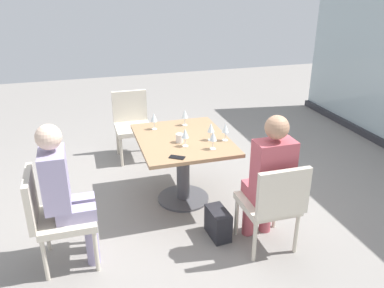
# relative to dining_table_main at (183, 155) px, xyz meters

# --- Properties ---
(ground_plane) EXTENTS (12.00, 12.00, 0.00)m
(ground_plane) POSITION_rel_dining_table_main_xyz_m (0.00, 0.00, -0.54)
(ground_plane) COLOR gray
(dining_table_main) EXTENTS (1.12, 0.92, 0.73)m
(dining_table_main) POSITION_rel_dining_table_main_xyz_m (0.00, 0.00, 0.00)
(dining_table_main) COLOR #997551
(dining_table_main) RESTS_ON ground_plane
(chair_far_right) EXTENTS (0.50, 0.46, 0.87)m
(chair_far_right) POSITION_rel_dining_table_main_xyz_m (1.06, 0.51, -0.04)
(chair_far_right) COLOR beige
(chair_far_right) RESTS_ON ground_plane
(chair_front_right) EXTENTS (0.46, 0.50, 0.87)m
(chair_front_right) POSITION_rel_dining_table_main_xyz_m (0.71, -1.29, -0.04)
(chair_front_right) COLOR beige
(chair_front_right) RESTS_ON ground_plane
(chair_side_end) EXTENTS (0.50, 0.46, 0.87)m
(chair_side_end) POSITION_rel_dining_table_main_xyz_m (-1.32, -0.34, -0.04)
(chair_side_end) COLOR beige
(chair_side_end) RESTS_ON ground_plane
(person_far_right) EXTENTS (0.39, 0.34, 1.26)m
(person_far_right) POSITION_rel_dining_table_main_xyz_m (0.95, 0.51, 0.16)
(person_far_right) COLOR #B24C56
(person_far_right) RESTS_ON ground_plane
(person_front_right) EXTENTS (0.34, 0.39, 1.26)m
(person_front_right) POSITION_rel_dining_table_main_xyz_m (0.71, -1.18, 0.16)
(person_front_right) COLOR #9E93B7
(person_front_right) RESTS_ON ground_plane
(wine_glass_0) EXTENTS (0.07, 0.07, 0.18)m
(wine_glass_0) POSITION_rel_dining_table_main_xyz_m (0.13, 0.26, 0.33)
(wine_glass_0) COLOR silver
(wine_glass_0) RESTS_ON dining_table_main
(wine_glass_1) EXTENTS (0.07, 0.07, 0.18)m
(wine_glass_1) POSITION_rel_dining_table_main_xyz_m (0.21, -0.03, 0.33)
(wine_glass_1) COLOR silver
(wine_glass_1) RESTS_ON dining_table_main
(wine_glass_2) EXTENTS (0.07, 0.07, 0.18)m
(wine_glass_2) POSITION_rel_dining_table_main_xyz_m (0.18, 0.40, 0.33)
(wine_glass_2) COLOR silver
(wine_glass_2) RESTS_ON dining_table_main
(wine_glass_3) EXTENTS (0.07, 0.07, 0.18)m
(wine_glass_3) POSITION_rel_dining_table_main_xyz_m (-0.36, 0.12, 0.33)
(wine_glass_3) COLOR silver
(wine_glass_3) RESTS_ON dining_table_main
(wine_glass_4) EXTENTS (0.07, 0.07, 0.18)m
(wine_glass_4) POSITION_rel_dining_table_main_xyz_m (0.36, 0.21, 0.33)
(wine_glass_4) COLOR silver
(wine_glass_4) RESTS_ON dining_table_main
(wine_glass_5) EXTENTS (0.07, 0.07, 0.18)m
(wine_glass_5) POSITION_rel_dining_table_main_xyz_m (-0.34, -0.23, 0.33)
(wine_glass_5) COLOR silver
(wine_glass_5) RESTS_ON dining_table_main
(coffee_cup) EXTENTS (0.08, 0.08, 0.09)m
(coffee_cup) POSITION_rel_dining_table_main_xyz_m (0.10, -0.06, 0.24)
(coffee_cup) COLOR white
(coffee_cup) RESTS_ON dining_table_main
(cell_phone_on_table) EXTENTS (0.14, 0.16, 0.01)m
(cell_phone_on_table) POSITION_rel_dining_table_main_xyz_m (0.45, -0.18, 0.20)
(cell_phone_on_table) COLOR black
(cell_phone_on_table) RESTS_ON dining_table_main
(handbag_0) EXTENTS (0.31, 0.18, 0.28)m
(handbag_0) POSITION_rel_dining_table_main_xyz_m (0.74, 0.14, -0.40)
(handbag_0) COLOR #232328
(handbag_0) RESTS_ON ground_plane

